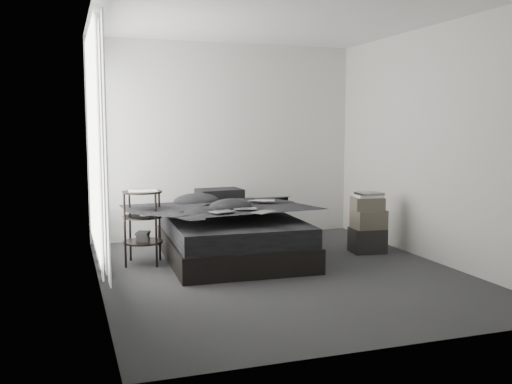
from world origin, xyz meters
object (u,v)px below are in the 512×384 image
object	(u,v)px
laptop	(261,196)
box_lower	(367,240)
bed	(232,247)
side_stand	(143,228)

from	to	relation	value
laptop	box_lower	world-z (taller)	laptop
laptop	box_lower	bearing A→B (deg)	9.83
bed	box_lower	size ratio (longest dim) A/B	4.92
laptop	box_lower	xyz separation A→B (m)	(1.27, -0.23, -0.56)
bed	side_stand	distance (m)	1.03
laptop	box_lower	size ratio (longest dim) A/B	0.79
box_lower	laptop	bearing A→B (deg)	169.69
laptop	bed	bearing A→B (deg)	-154.50
box_lower	side_stand	bearing A→B (deg)	174.07
side_stand	bed	bearing A→B (deg)	-4.33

